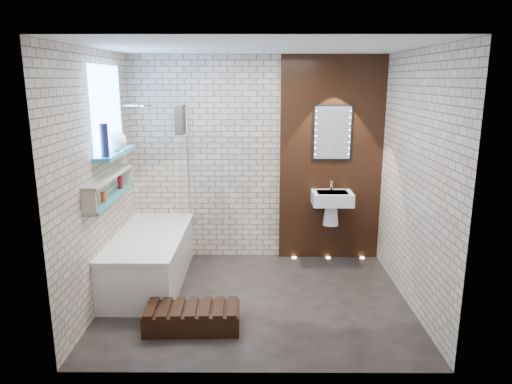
{
  "coord_description": "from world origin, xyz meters",
  "views": [
    {
      "loc": [
        0.02,
        -4.65,
        2.31
      ],
      "look_at": [
        0.0,
        0.15,
        1.15
      ],
      "focal_mm": 33.06,
      "sensor_mm": 36.0,
      "label": 1
    }
  ],
  "objects_px": {
    "bathtub": "(150,258)",
    "led_mirror": "(332,133)",
    "washbasin": "(332,203)",
    "bath_screen": "(184,167)",
    "walnut_step": "(192,318)"
  },
  "relations": [
    {
      "from": "bathtub",
      "to": "led_mirror",
      "type": "height_order",
      "value": "led_mirror"
    },
    {
      "from": "bathtub",
      "to": "washbasin",
      "type": "bearing_deg",
      "value": 16.01
    },
    {
      "from": "bathtub",
      "to": "led_mirror",
      "type": "bearing_deg",
      "value": 19.78
    },
    {
      "from": "bath_screen",
      "to": "washbasin",
      "type": "distance_m",
      "value": 1.89
    },
    {
      "from": "walnut_step",
      "to": "bathtub",
      "type": "bearing_deg",
      "value": 120.69
    },
    {
      "from": "walnut_step",
      "to": "washbasin",
      "type": "bearing_deg",
      "value": 47.25
    },
    {
      "from": "bath_screen",
      "to": "led_mirror",
      "type": "relative_size",
      "value": 2.0
    },
    {
      "from": "bathtub",
      "to": "bath_screen",
      "type": "xyz_separation_m",
      "value": [
        0.35,
        0.44,
        0.99
      ]
    },
    {
      "from": "bathtub",
      "to": "led_mirror",
      "type": "distance_m",
      "value": 2.68
    },
    {
      "from": "bathtub",
      "to": "walnut_step",
      "type": "bearing_deg",
      "value": -59.31
    },
    {
      "from": "bath_screen",
      "to": "washbasin",
      "type": "xyz_separation_m",
      "value": [
        1.82,
        0.18,
        -0.49
      ]
    },
    {
      "from": "led_mirror",
      "to": "walnut_step",
      "type": "height_order",
      "value": "led_mirror"
    },
    {
      "from": "bath_screen",
      "to": "walnut_step",
      "type": "xyz_separation_m",
      "value": [
        0.27,
        -1.49,
        -1.18
      ]
    },
    {
      "from": "washbasin",
      "to": "led_mirror",
      "type": "height_order",
      "value": "led_mirror"
    },
    {
      "from": "bathtub",
      "to": "washbasin",
      "type": "height_order",
      "value": "washbasin"
    }
  ]
}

